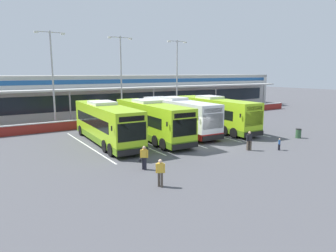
{
  "coord_description": "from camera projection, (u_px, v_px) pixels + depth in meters",
  "views": [
    {
      "loc": [
        -16.42,
        -19.61,
        6.41
      ],
      "look_at": [
        -1.78,
        3.0,
        1.6
      ],
      "focal_mm": 31.97,
      "sensor_mm": 36.0,
      "label": 1
    }
  ],
  "objects": [
    {
      "name": "ground_plane",
      "position": [
        204.0,
        147.0,
        26.11
      ],
      "size": [
        200.0,
        200.0,
        0.0
      ],
      "primitive_type": "plane",
      "color": "#4C4C51"
    },
    {
      "name": "terminal_building",
      "position": [
        96.0,
        94.0,
        47.82
      ],
      "size": [
        70.0,
        13.0,
        6.0
      ],
      "color": "silver",
      "rests_on": "ground"
    },
    {
      "name": "red_barrier_wall",
      "position": [
        131.0,
        119.0,
        38.0
      ],
      "size": [
        60.0,
        0.4,
        1.1
      ],
      "color": "maroon",
      "rests_on": "ground"
    },
    {
      "name": "coach_bus_leftmost",
      "position": [
        106.0,
        124.0,
        27.44
      ],
      "size": [
        3.38,
        12.26,
        3.78
      ],
      "color": "#9ED11E",
      "rests_on": "ground"
    },
    {
      "name": "coach_bus_left_centre",
      "position": [
        151.0,
        121.0,
        29.26
      ],
      "size": [
        3.38,
        12.26,
        3.78
      ],
      "color": "#9ED11E",
      "rests_on": "ground"
    },
    {
      "name": "coach_bus_centre",
      "position": [
        178.0,
        116.0,
        32.38
      ],
      "size": [
        3.38,
        12.26,
        3.78
      ],
      "color": "silver",
      "rests_on": "ground"
    },
    {
      "name": "coach_bus_right_centre",
      "position": [
        215.0,
        114.0,
        33.96
      ],
      "size": [
        3.38,
        12.26,
        3.78
      ],
      "color": "#9ED11E",
      "rests_on": "ground"
    },
    {
      "name": "bay_stripe_far_west",
      "position": [
        87.0,
        146.0,
        26.58
      ],
      "size": [
        0.14,
        13.0,
        0.01
      ],
      "primitive_type": "cube",
      "color": "silver",
      "rests_on": "ground"
    },
    {
      "name": "bay_stripe_west",
      "position": [
        130.0,
        140.0,
        28.82
      ],
      "size": [
        0.14,
        13.0,
        0.01
      ],
      "primitive_type": "cube",
      "color": "silver",
      "rests_on": "ground"
    },
    {
      "name": "bay_stripe_mid_west",
      "position": [
        167.0,
        135.0,
        31.07
      ],
      "size": [
        0.14,
        13.0,
        0.01
      ],
      "primitive_type": "cube",
      "color": "silver",
      "rests_on": "ground"
    },
    {
      "name": "bay_stripe_centre",
      "position": [
        198.0,
        131.0,
        33.32
      ],
      "size": [
        0.14,
        13.0,
        0.01
      ],
      "primitive_type": "cube",
      "color": "silver",
      "rests_on": "ground"
    },
    {
      "name": "bay_stripe_mid_east",
      "position": [
        226.0,
        127.0,
        35.57
      ],
      "size": [
        0.14,
        13.0,
        0.01
      ],
      "primitive_type": "cube",
      "color": "silver",
      "rests_on": "ground"
    },
    {
      "name": "pedestrian_with_handbag",
      "position": [
        144.0,
        157.0,
        19.93
      ],
      "size": [
        0.59,
        0.55,
        1.62
      ],
      "color": "black",
      "rests_on": "ground"
    },
    {
      "name": "pedestrian_in_dark_coat",
      "position": [
        160.0,
        172.0,
        16.91
      ],
      "size": [
        0.51,
        0.41,
        1.62
      ],
      "color": "#4C4238",
      "rests_on": "ground"
    },
    {
      "name": "pedestrian_child",
      "position": [
        279.0,
        144.0,
        25.01
      ],
      "size": [
        0.27,
        0.28,
        1.0
      ],
      "color": "black",
      "rests_on": "ground"
    },
    {
      "name": "pedestrian_near_bin",
      "position": [
        249.0,
        140.0,
        24.89
      ],
      "size": [
        0.54,
        0.35,
        1.62
      ],
      "color": "#4C4238",
      "rests_on": "ground"
    },
    {
      "name": "lamp_post_west",
      "position": [
        52.0,
        74.0,
        33.84
      ],
      "size": [
        3.24,
        0.28,
        11.0
      ],
      "color": "#9E9EA3",
      "rests_on": "ground"
    },
    {
      "name": "lamp_post_centre",
      "position": [
        121.0,
        74.0,
        38.74
      ],
      "size": [
        3.24,
        0.28,
        11.0
      ],
      "color": "#9E9EA3",
      "rests_on": "ground"
    },
    {
      "name": "lamp_post_east",
      "position": [
        177.0,
        74.0,
        43.51
      ],
      "size": [
        3.24,
        0.28,
        11.0
      ],
      "color": "#9E9EA3",
      "rests_on": "ground"
    },
    {
      "name": "litter_bin",
      "position": [
        298.0,
        133.0,
        29.7
      ],
      "size": [
        0.54,
        0.54,
        0.93
      ],
      "color": "#2D5133",
      "rests_on": "ground"
    }
  ]
}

